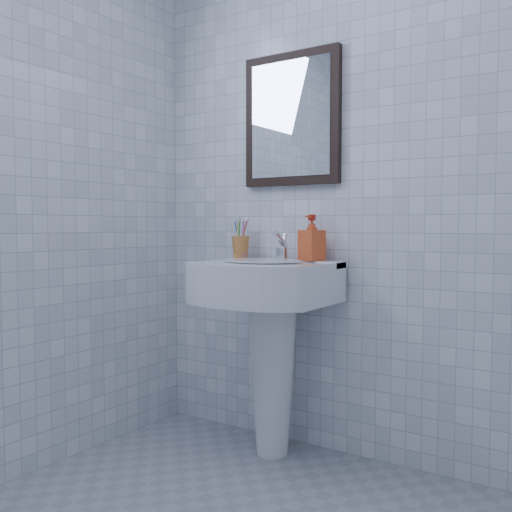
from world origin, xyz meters
The scene contains 6 objects.
wall_back centered at (0.00, 1.20, 1.25)m, with size 2.20×0.02×2.50m, color white.
washbasin centered at (-0.36, 0.99, 0.60)m, with size 0.58×0.43×0.90m.
faucet centered at (-0.36, 1.09, 0.94)m, with size 0.06×0.12×0.14m.
toothbrush_cup centered at (-0.60, 1.11, 0.94)m, with size 0.09×0.09×0.11m, color #BF7032, non-canonical shape.
soap_dispenser centered at (-0.21, 1.11, 0.99)m, with size 0.09×0.09×0.20m, color red.
wall_mirror centered at (-0.36, 1.18, 1.55)m, with size 0.50×0.04×0.62m.
Camera 1 is at (1.00, -1.18, 1.05)m, focal length 40.00 mm.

